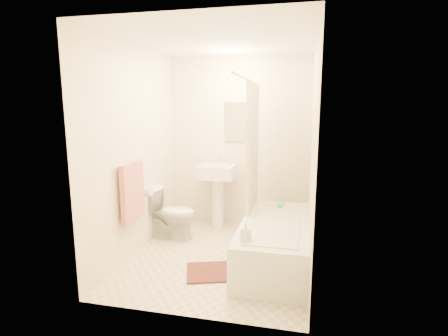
% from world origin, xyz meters
% --- Properties ---
extents(floor, '(2.40, 2.40, 0.00)m').
position_xyz_m(floor, '(0.00, 0.00, 0.00)').
color(floor, beige).
rests_on(floor, ground).
extents(ceiling, '(2.40, 2.40, 0.00)m').
position_xyz_m(ceiling, '(0.00, 0.00, 2.40)').
color(ceiling, white).
rests_on(ceiling, ground).
extents(wall_back, '(2.00, 0.02, 2.40)m').
position_xyz_m(wall_back, '(0.00, 1.20, 1.20)').
color(wall_back, beige).
rests_on(wall_back, ground).
extents(wall_left, '(0.02, 2.40, 2.40)m').
position_xyz_m(wall_left, '(-1.00, 0.00, 1.20)').
color(wall_left, beige).
rests_on(wall_left, ground).
extents(wall_right, '(0.02, 2.40, 2.40)m').
position_xyz_m(wall_right, '(1.00, 0.00, 1.20)').
color(wall_right, beige).
rests_on(wall_right, ground).
extents(mirror, '(0.40, 0.03, 0.55)m').
position_xyz_m(mirror, '(0.00, 1.18, 1.50)').
color(mirror, white).
rests_on(mirror, wall_back).
extents(curtain_rod, '(0.03, 1.70, 0.03)m').
position_xyz_m(curtain_rod, '(0.30, 0.10, 2.00)').
color(curtain_rod, silver).
rests_on(curtain_rod, wall_back).
extents(shower_curtain, '(0.04, 0.80, 1.55)m').
position_xyz_m(shower_curtain, '(0.30, 0.50, 1.22)').
color(shower_curtain, silver).
rests_on(shower_curtain, curtain_rod).
extents(towel_bar, '(0.02, 0.60, 0.02)m').
position_xyz_m(towel_bar, '(-0.96, -0.25, 1.10)').
color(towel_bar, silver).
rests_on(towel_bar, wall_left).
extents(towel, '(0.06, 0.45, 0.66)m').
position_xyz_m(towel, '(-0.93, -0.25, 0.78)').
color(towel, '#CC7266').
rests_on(towel, towel_bar).
extents(toilet_paper, '(0.11, 0.12, 0.12)m').
position_xyz_m(toilet_paper, '(-0.93, 0.12, 0.70)').
color(toilet_paper, white).
rests_on(toilet_paper, wall_left).
extents(toilet, '(0.70, 0.43, 0.66)m').
position_xyz_m(toilet, '(-0.75, 0.43, 0.33)').
color(toilet, silver).
rests_on(toilet, floor).
extents(sink, '(0.51, 0.42, 0.99)m').
position_xyz_m(sink, '(-0.25, 0.95, 0.49)').
color(sink, white).
rests_on(sink, floor).
extents(bathtub, '(0.73, 1.66, 0.47)m').
position_xyz_m(bathtub, '(0.64, -0.00, 0.23)').
color(bathtub, silver).
rests_on(bathtub, floor).
extents(bath_mat, '(0.71, 0.62, 0.02)m').
position_xyz_m(bath_mat, '(0.06, -0.40, 0.01)').
color(bath_mat, '#533124').
rests_on(bath_mat, floor).
extents(soap_bottle, '(0.11, 0.11, 0.17)m').
position_xyz_m(soap_bottle, '(0.41, -0.62, 0.55)').
color(soap_bottle, silver).
rests_on(soap_bottle, bathtub).
extents(scrub_brush, '(0.08, 0.21, 0.04)m').
position_xyz_m(scrub_brush, '(0.66, 0.62, 0.49)').
color(scrub_brush, '#48BF7A').
rests_on(scrub_brush, bathtub).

